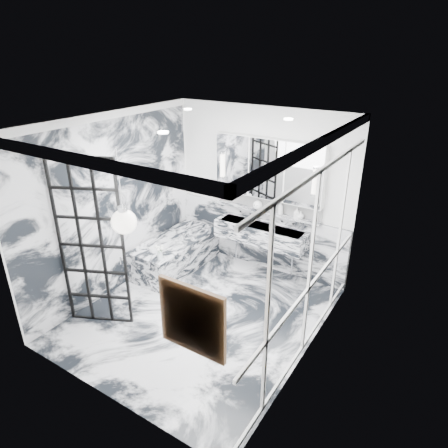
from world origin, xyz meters
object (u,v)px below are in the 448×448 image
Objects in this scene: mirror_cabinet at (268,169)px; bathtub at (176,253)px; trough_sink at (261,234)px; crittall_door at (92,246)px.

bathtub is at bearing -147.94° from mirror_cabinet.
mirror_cabinet reaches higher than trough_sink.
mirror_cabinet is at bearing 38.37° from crittall_door.
crittall_door is at bearing -116.52° from mirror_cabinet.
trough_sink reaches higher than bathtub.
bathtub is (-1.32, -0.83, -1.54)m from mirror_cabinet.
trough_sink is 1.10m from mirror_cabinet.
crittall_door reaches higher than mirror_cabinet.
mirror_cabinet is at bearing 32.06° from bathtub.
crittall_door is 1.99m from bathtub.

